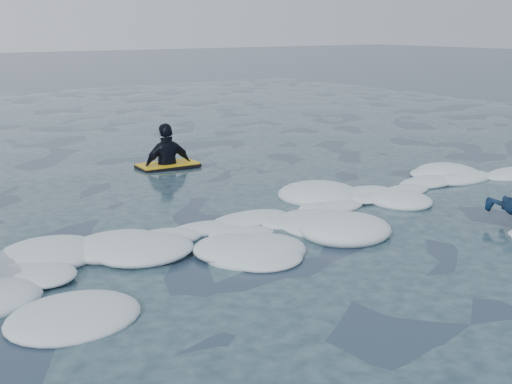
% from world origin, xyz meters
% --- Properties ---
extents(ground, '(120.00, 120.00, 0.00)m').
position_xyz_m(ground, '(0.00, 0.00, 0.00)').
color(ground, '#162636').
rests_on(ground, ground).
extents(foam_band, '(12.00, 3.10, 0.30)m').
position_xyz_m(foam_band, '(0.00, 1.03, 0.00)').
color(foam_band, silver).
rests_on(foam_band, ground).
extents(waiting_rider_unit, '(1.15, 0.67, 1.69)m').
position_xyz_m(waiting_rider_unit, '(0.70, 5.34, -0.00)').
color(waiting_rider_unit, black).
rests_on(waiting_rider_unit, ground).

